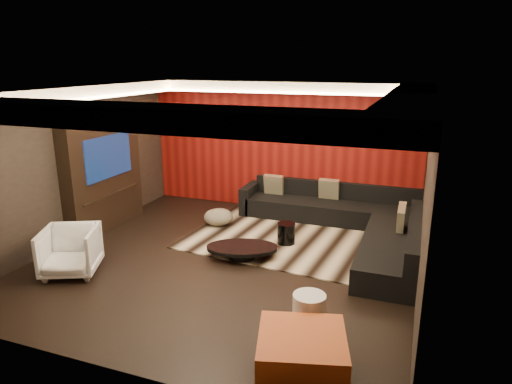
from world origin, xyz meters
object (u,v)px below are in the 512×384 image
at_px(armchair, 70,251).
at_px(sectional_sofa, 350,222).
at_px(drum_stool, 286,233).
at_px(coffee_table, 242,252).
at_px(orange_ottoman, 302,352).
at_px(white_side_table, 309,314).

relative_size(armchair, sectional_sofa, 0.22).
bearing_deg(drum_stool, coffee_table, -121.24).
distance_m(drum_stool, orange_ottoman, 3.49).
height_order(coffee_table, white_side_table, white_side_table).
distance_m(armchair, sectional_sofa, 4.94).
relative_size(white_side_table, armchair, 0.61).
bearing_deg(armchair, sectional_sofa, 15.29).
distance_m(coffee_table, white_side_table, 2.34).
relative_size(coffee_table, white_side_table, 2.38).
height_order(drum_stool, sectional_sofa, sectional_sofa).
height_order(white_side_table, armchair, armchair).
bearing_deg(drum_stool, sectional_sofa, 40.68).
xyz_separation_m(orange_ottoman, sectional_sofa, (-0.15, 4.15, 0.06)).
bearing_deg(sectional_sofa, white_side_table, -89.09).
relative_size(orange_ottoman, armchair, 1.13).
xyz_separation_m(coffee_table, white_side_table, (1.57, -1.73, 0.13)).
xyz_separation_m(drum_stool, orange_ottoman, (1.16, -3.29, -0.00)).
bearing_deg(drum_stool, orange_ottoman, -70.64).
bearing_deg(armchair, white_side_table, -28.64).
distance_m(white_side_table, sectional_sofa, 3.44).
bearing_deg(coffee_table, sectional_sofa, 48.43).
bearing_deg(coffee_table, drum_stool, 58.76).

